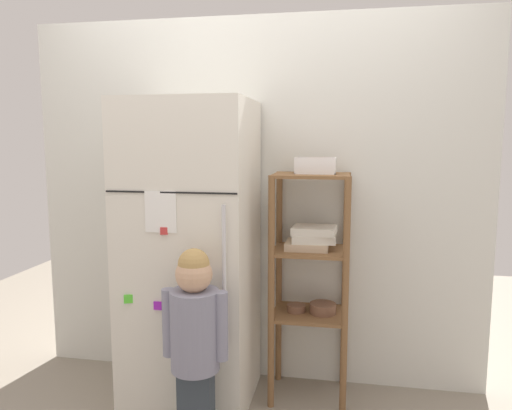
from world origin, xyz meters
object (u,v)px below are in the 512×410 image
(refrigerator, at_px, (191,254))
(child_standing, at_px, (195,330))
(fruit_bin, at_px, (315,166))
(pantry_shelf_unit, at_px, (311,262))

(refrigerator, distance_m, child_standing, 0.53)
(fruit_bin, bearing_deg, refrigerator, -168.61)
(refrigerator, distance_m, fruit_bin, 0.83)
(child_standing, relative_size, fruit_bin, 4.45)
(pantry_shelf_unit, bearing_deg, refrigerator, -168.49)
(pantry_shelf_unit, distance_m, fruit_bin, 0.54)
(child_standing, bearing_deg, fruit_bin, 48.70)
(child_standing, relative_size, pantry_shelf_unit, 0.76)
(child_standing, height_order, pantry_shelf_unit, pantry_shelf_unit)
(refrigerator, relative_size, fruit_bin, 7.64)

